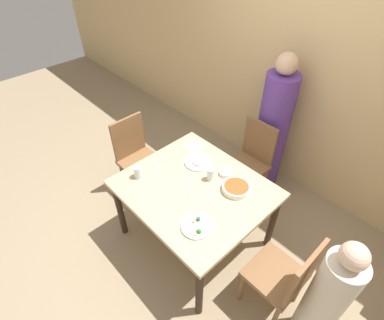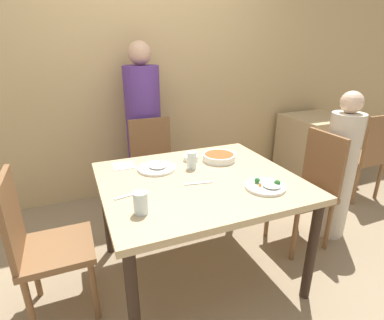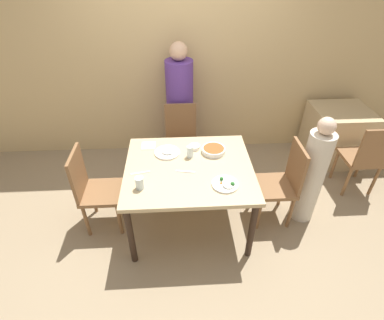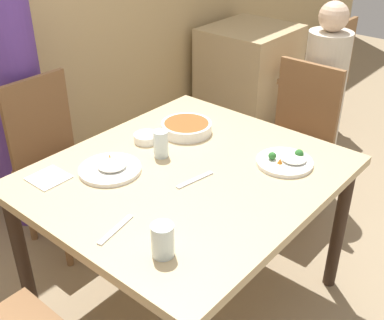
{
  "view_description": "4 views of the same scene",
  "coord_description": "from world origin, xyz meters",
  "px_view_note": "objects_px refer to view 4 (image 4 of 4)",
  "views": [
    {
      "loc": [
        1.27,
        -1.24,
        2.61
      ],
      "look_at": [
        -0.08,
        0.04,
        0.98
      ],
      "focal_mm": 28.0,
      "sensor_mm": 36.0,
      "label": 1
    },
    {
      "loc": [
        -0.7,
        -1.58,
        1.53
      ],
      "look_at": [
        -0.05,
        -0.01,
        0.87
      ],
      "focal_mm": 28.0,
      "sensor_mm": 36.0,
      "label": 2
    },
    {
      "loc": [
        -0.1,
        -2.25,
        2.48
      ],
      "look_at": [
        0.03,
        0.09,
        0.75
      ],
      "focal_mm": 28.0,
      "sensor_mm": 36.0,
      "label": 3
    },
    {
      "loc": [
        -1.28,
        -1.11,
        1.77
      ],
      "look_at": [
        -0.03,
        -0.05,
        0.82
      ],
      "focal_mm": 45.0,
      "sensor_mm": 36.0,
      "label": 4
    }
  ],
  "objects_px": {
    "glass_water_tall": "(163,240)",
    "chair_adult_spot": "(57,158)",
    "person_child": "(320,112)",
    "bowl_curry": "(186,127)",
    "person_adult": "(13,102)",
    "chair_child_spot": "(294,140)",
    "plate_rice_adult": "(286,161)"
  },
  "relations": [
    {
      "from": "plate_rice_adult",
      "to": "person_child",
      "type": "bearing_deg",
      "value": 17.74
    },
    {
      "from": "person_adult",
      "to": "bowl_curry",
      "type": "xyz_separation_m",
      "value": [
        0.32,
        -0.98,
        0.04
      ]
    },
    {
      "from": "chair_adult_spot",
      "to": "person_adult",
      "type": "height_order",
      "value": "person_adult"
    },
    {
      "from": "person_adult",
      "to": "bowl_curry",
      "type": "height_order",
      "value": "person_adult"
    },
    {
      "from": "chair_child_spot",
      "to": "bowl_curry",
      "type": "height_order",
      "value": "chair_child_spot"
    },
    {
      "from": "chair_adult_spot",
      "to": "plate_rice_adult",
      "type": "height_order",
      "value": "chair_adult_spot"
    },
    {
      "from": "person_adult",
      "to": "person_child",
      "type": "bearing_deg",
      "value": -42.74
    },
    {
      "from": "chair_child_spot",
      "to": "person_child",
      "type": "xyz_separation_m",
      "value": [
        0.29,
        -0.0,
        0.07
      ]
    },
    {
      "from": "glass_water_tall",
      "to": "plate_rice_adult",
      "type": "bearing_deg",
      "value": -0.56
    },
    {
      "from": "chair_adult_spot",
      "to": "bowl_curry",
      "type": "height_order",
      "value": "chair_adult_spot"
    },
    {
      "from": "chair_child_spot",
      "to": "glass_water_tall",
      "type": "bearing_deg",
      "value": -78.17
    },
    {
      "from": "plate_rice_adult",
      "to": "glass_water_tall",
      "type": "relative_size",
      "value": 2.06
    },
    {
      "from": "chair_adult_spot",
      "to": "chair_child_spot",
      "type": "height_order",
      "value": "same"
    },
    {
      "from": "chair_child_spot",
      "to": "person_adult",
      "type": "height_order",
      "value": "person_adult"
    },
    {
      "from": "bowl_curry",
      "to": "chair_child_spot",
      "type": "bearing_deg",
      "value": -17.46
    },
    {
      "from": "chair_adult_spot",
      "to": "glass_water_tall",
      "type": "xyz_separation_m",
      "value": [
        -0.38,
        -1.15,
        0.3
      ]
    },
    {
      "from": "person_child",
      "to": "bowl_curry",
      "type": "bearing_deg",
      "value": 167.58
    },
    {
      "from": "chair_child_spot",
      "to": "plate_rice_adult",
      "type": "height_order",
      "value": "chair_child_spot"
    },
    {
      "from": "chair_adult_spot",
      "to": "plate_rice_adult",
      "type": "xyz_separation_m",
      "value": [
        0.36,
        -1.16,
        0.26
      ]
    },
    {
      "from": "chair_child_spot",
      "to": "glass_water_tall",
      "type": "xyz_separation_m",
      "value": [
        -1.39,
        -0.29,
        0.3
      ]
    },
    {
      "from": "bowl_curry",
      "to": "glass_water_tall",
      "type": "relative_size",
      "value": 2.07
    },
    {
      "from": "person_child",
      "to": "glass_water_tall",
      "type": "distance_m",
      "value": 1.72
    },
    {
      "from": "person_child",
      "to": "bowl_curry",
      "type": "distance_m",
      "value": 1.02
    },
    {
      "from": "chair_adult_spot",
      "to": "person_adult",
      "type": "xyz_separation_m",
      "value": [
        0.0,
        0.34,
        0.23
      ]
    },
    {
      "from": "person_adult",
      "to": "glass_water_tall",
      "type": "height_order",
      "value": "person_adult"
    },
    {
      "from": "person_child",
      "to": "bowl_curry",
      "type": "xyz_separation_m",
      "value": [
        -0.98,
        0.22,
        0.2
      ]
    },
    {
      "from": "bowl_curry",
      "to": "glass_water_tall",
      "type": "bearing_deg",
      "value": -144.13
    },
    {
      "from": "person_adult",
      "to": "glass_water_tall",
      "type": "distance_m",
      "value": 1.54
    },
    {
      "from": "glass_water_tall",
      "to": "chair_adult_spot",
      "type": "bearing_deg",
      "value": 71.53
    },
    {
      "from": "plate_rice_adult",
      "to": "bowl_curry",
      "type": "bearing_deg",
      "value": 95.44
    },
    {
      "from": "chair_adult_spot",
      "to": "glass_water_tall",
      "type": "height_order",
      "value": "chair_adult_spot"
    },
    {
      "from": "bowl_curry",
      "to": "glass_water_tall",
      "type": "height_order",
      "value": "glass_water_tall"
    }
  ]
}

